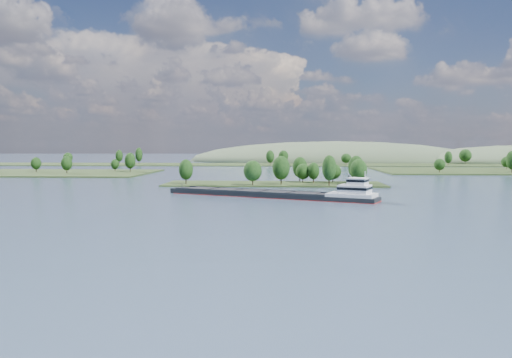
{
  "coord_description": "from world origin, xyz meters",
  "views": [
    {
      "loc": [
        4.3,
        -48.67,
        18.43
      ],
      "look_at": [
        -5.55,
        130.0,
        6.0
      ],
      "focal_mm": 35.0,
      "sensor_mm": 36.0,
      "label": 1
    }
  ],
  "objects": [
    {
      "name": "hill_west",
      "position": [
        60.0,
        500.0,
        0.0
      ],
      "size": [
        320.0,
        160.0,
        44.0
      ],
      "primitive_type": "ellipsoid",
      "color": "#415138",
      "rests_on": "ground"
    },
    {
      "name": "ground",
      "position": [
        0.0,
        120.0,
        0.0
      ],
      "size": [
        1800.0,
        1800.0,
        0.0
      ],
      "primitive_type": "plane",
      "color": "#384961",
      "rests_on": "ground"
    },
    {
      "name": "tree_island",
      "position": [
        7.37,
        178.81,
        4.09
      ],
      "size": [
        100.0,
        30.58,
        14.47
      ],
      "color": "#223116",
      "rests_on": "ground"
    },
    {
      "name": "cargo_barge",
      "position": [
        3.94,
        123.63,
        1.33
      ],
      "size": [
        74.92,
        39.76,
        10.53
      ],
      "color": "black",
      "rests_on": "ground"
    },
    {
      "name": "back_shoreline",
      "position": [
        9.56,
        399.82,
        0.82
      ],
      "size": [
        900.0,
        60.0,
        16.24
      ],
      "color": "#223116",
      "rests_on": "ground"
    }
  ]
}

